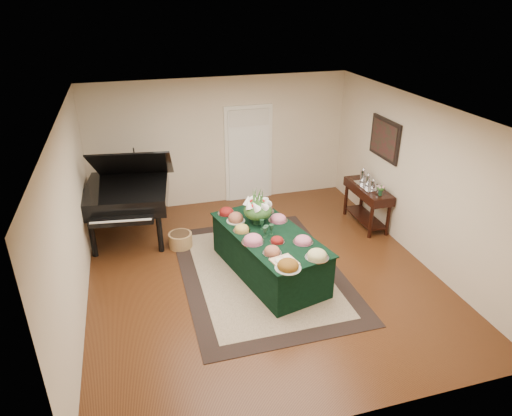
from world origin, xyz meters
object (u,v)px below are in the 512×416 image
object	(u,v)px
floral_centerpiece	(258,207)
mahogany_sideboard	(368,195)
grand_piano	(127,193)
buffet_table	(269,253)

from	to	relation	value
floral_centerpiece	mahogany_sideboard	xyz separation A→B (m)	(2.45, 0.75, -0.41)
floral_centerpiece	grand_piano	size ratio (longest dim) A/B	0.25
grand_piano	buffet_table	bearing A→B (deg)	-41.56
buffet_table	floral_centerpiece	bearing A→B (deg)	100.74
floral_centerpiece	grand_piano	world-z (taller)	grand_piano
floral_centerpiece	grand_piano	bearing A→B (deg)	143.94
grand_piano	mahogany_sideboard	world-z (taller)	grand_piano
floral_centerpiece	buffet_table	bearing A→B (deg)	-79.26
floral_centerpiece	mahogany_sideboard	distance (m)	2.60
floral_centerpiece	mahogany_sideboard	size ratio (longest dim) A/B	0.39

